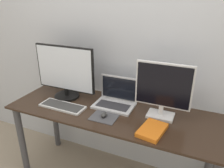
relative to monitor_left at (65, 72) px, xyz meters
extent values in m
cube|color=silver|center=(0.49, 0.30, 0.23)|extent=(7.00, 0.05, 2.50)
cube|color=#332319|center=(0.49, -0.07, -0.25)|extent=(1.75, 0.62, 0.02)
cylinder|color=#47474C|center=(-0.32, -0.32, -0.64)|extent=(0.06, 0.06, 0.76)
cylinder|color=#47474C|center=(-0.32, 0.18, -0.64)|extent=(0.06, 0.06, 0.76)
cylinder|color=#47474C|center=(1.30, 0.18, -0.64)|extent=(0.06, 0.06, 0.76)
cylinder|color=black|center=(0.00, 0.00, -0.23)|extent=(0.23, 0.23, 0.02)
cylinder|color=black|center=(0.00, 0.00, -0.19)|extent=(0.04, 0.04, 0.07)
cube|color=black|center=(0.00, 0.00, 0.04)|extent=(0.58, 0.02, 0.41)
cube|color=silver|center=(0.00, -0.01, 0.04)|extent=(0.55, 0.01, 0.38)
cube|color=silver|center=(0.88, 0.00, -0.23)|extent=(0.21, 0.14, 0.02)
cylinder|color=silver|center=(0.88, 0.00, -0.18)|extent=(0.04, 0.04, 0.08)
cube|color=silver|center=(0.88, 0.00, 0.02)|extent=(0.42, 0.02, 0.35)
cube|color=black|center=(0.88, -0.01, 0.02)|extent=(0.40, 0.01, 0.32)
cube|color=silver|center=(0.48, 0.00, -0.23)|extent=(0.34, 0.22, 0.02)
cube|color=#2D2D33|center=(0.48, -0.02, -0.22)|extent=(0.28, 0.12, 0.00)
cube|color=silver|center=(0.48, 0.11, -0.12)|extent=(0.34, 0.01, 0.22)
cube|color=black|center=(0.48, 0.10, -0.12)|extent=(0.31, 0.01, 0.19)
cube|color=silver|center=(0.08, -0.19, -0.24)|extent=(0.40, 0.16, 0.02)
cube|color=#383838|center=(0.08, -0.19, -0.23)|extent=(0.37, 0.13, 0.00)
cube|color=#47474C|center=(0.48, -0.18, -0.24)|extent=(0.21, 0.20, 0.00)
ellipsoid|color=#333333|center=(0.48, -0.19, -0.22)|extent=(0.04, 0.07, 0.03)
cube|color=orange|center=(0.87, -0.23, -0.23)|extent=(0.19, 0.26, 0.03)
cube|color=white|center=(0.87, -0.23, -0.23)|extent=(0.19, 0.25, 0.03)
camera|label=1|loc=(1.13, -1.52, 0.66)|focal=35.00mm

